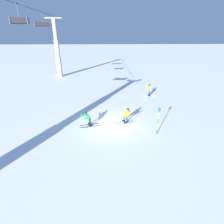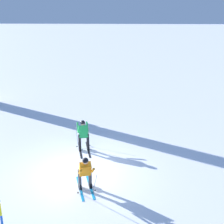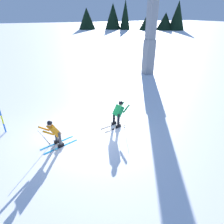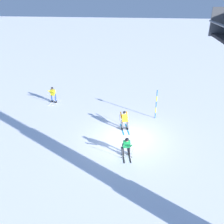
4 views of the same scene
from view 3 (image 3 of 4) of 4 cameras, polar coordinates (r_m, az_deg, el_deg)
name	(u,v)px [view 3 (image 3 of 4)]	position (r m, az deg, el deg)	size (l,w,h in m)	color
ground_plane	(81,135)	(10.10, -9.11, -6.61)	(260.00, 260.00, 0.00)	white
skier_carving_main	(54,132)	(9.11, -16.81, -5.61)	(1.02, 1.77, 1.53)	#198CCC
lift_tower_near	(151,28)	(19.83, 11.46, 23.10)	(0.90, 2.40, 10.46)	gray
skier_distant_downhill	(118,112)	(10.40, 1.93, -0.01)	(0.96, 1.83, 1.54)	black
tree_line_ridge	(134,18)	(77.23, 6.52, 25.95)	(22.09, 33.56, 9.82)	black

